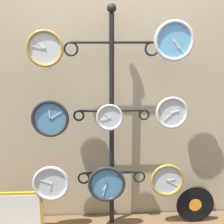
# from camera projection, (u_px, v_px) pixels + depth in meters

# --- Properties ---
(shop_wall) EXTENTS (4.40, 0.04, 2.80)m
(shop_wall) POSITION_uv_depth(u_px,v_px,m) (111.00, 65.00, 2.56)
(shop_wall) COLOR tan
(shop_wall) RESTS_ON ground_plane
(display_stand) EXTENTS (0.73, 0.40, 1.86)m
(display_stand) POSITION_uv_depth(u_px,v_px,m) (112.00, 161.00, 2.58)
(display_stand) COLOR black
(display_stand) RESTS_ON ground_plane
(clock_top_left) EXTENTS (0.27, 0.04, 0.27)m
(clock_top_left) POSITION_uv_depth(u_px,v_px,m) (45.00, 48.00, 2.25)
(clock_top_left) COLOR silver
(clock_top_right) EXTENTS (0.30, 0.04, 0.30)m
(clock_top_right) POSITION_uv_depth(u_px,v_px,m) (174.00, 41.00, 2.28)
(clock_top_right) COLOR #60A8DB
(clock_middle_left) EXTENTS (0.29, 0.04, 0.29)m
(clock_middle_left) POSITION_uv_depth(u_px,v_px,m) (50.00, 118.00, 2.36)
(clock_middle_left) COLOR #4C84B2
(clock_middle_center) EXTENTS (0.21, 0.04, 0.21)m
(clock_middle_center) POSITION_uv_depth(u_px,v_px,m) (110.00, 117.00, 2.40)
(clock_middle_center) COLOR silver
(clock_middle_right) EXTENTS (0.26, 0.04, 0.26)m
(clock_middle_right) POSITION_uv_depth(u_px,v_px,m) (172.00, 113.00, 2.42)
(clock_middle_right) COLOR silver
(clock_bottom_left) EXTENTS (0.30, 0.04, 0.30)m
(clock_bottom_left) POSITION_uv_depth(u_px,v_px,m) (51.00, 183.00, 2.49)
(clock_bottom_left) COLOR silver
(clock_bottom_center) EXTENTS (0.30, 0.04, 0.30)m
(clock_bottom_center) POSITION_uv_depth(u_px,v_px,m) (107.00, 184.00, 2.50)
(clock_bottom_center) COLOR #4C84B2
(clock_bottom_right) EXTENTS (0.28, 0.04, 0.28)m
(clock_bottom_right) POSITION_uv_depth(u_px,v_px,m) (167.00, 180.00, 2.55)
(clock_bottom_right) COLOR silver
(vinyl_record) EXTENTS (0.32, 0.01, 0.32)m
(vinyl_record) POSITION_uv_depth(u_px,v_px,m) (195.00, 205.00, 2.66)
(vinyl_record) COLOR black
(vinyl_record) RESTS_ON low_shelf
(picture_frame) EXTENTS (0.37, 0.02, 0.34)m
(picture_frame) POSITION_uv_depth(u_px,v_px,m) (20.00, 212.00, 2.54)
(picture_frame) COLOR gold
(picture_frame) RESTS_ON low_shelf
(price_tag_upper) EXTENTS (0.04, 0.00, 0.03)m
(price_tag_upper) POSITION_uv_depth(u_px,v_px,m) (51.00, 69.00, 2.29)
(price_tag_upper) COLOR white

